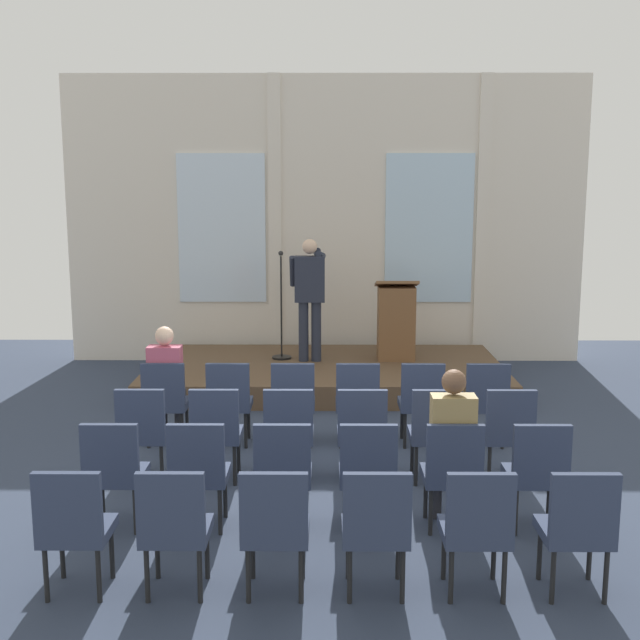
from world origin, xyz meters
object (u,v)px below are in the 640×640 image
Objects in this scene: chair_r2_c3 at (368,468)px; chair_r2_c5 at (537,469)px; chair_r1_c1 at (216,428)px; chair_r0_c3 at (357,398)px; chair_r3_c0 at (74,523)px; chair_r2_c1 at (199,468)px; chair_r3_c1 at (174,523)px; chair_r1_c0 at (143,428)px; chair_r1_c2 at (289,428)px; chair_r0_c4 at (421,398)px; chair_r3_c5 at (578,524)px; mic_stand at (282,336)px; speaker at (310,290)px; chair_r1_c4 at (435,428)px; chair_r3_c4 at (477,524)px; audience_r2_c4 at (452,440)px; chair_r2_c2 at (283,468)px; chair_r0_c0 at (166,398)px; chair_r3_c2 at (275,523)px; chair_r1_c5 at (508,429)px; chair_r0_c1 at (229,398)px; chair_r0_c2 at (293,398)px; chair_r1_c3 at (362,428)px; audience_r0_c0 at (166,379)px; chair_r2_c0 at (114,468)px; chair_r2_c4 at (452,469)px; chair_r3_c3 at (376,524)px; lectern at (396,321)px.

chair_r2_c5 is (1.38, 0.00, 0.00)m from chair_r2_c3.
chair_r0_c3 is at bearing 37.69° from chair_r1_c1.
chair_r0_c3 is at bearing 57.09° from chair_r3_c0.
chair_r2_c1 and chair_r3_c1 have the same top height.
chair_r1_c0 is 1.38m from chair_r1_c2.
chair_r3_c5 is at bearing -77.83° from chair_r0_c4.
mic_stand reaches higher than chair_r3_c5.
speaker is at bearing 111.54° from chair_r2_c5.
speaker is 4.14m from chair_r1_c4.
chair_r0_c4 is 4.22m from chair_r3_c0.
mic_stand reaches higher than chair_r2_c3.
chair_r2_c5 is (2.76, 0.00, 0.00)m from chair_r2_c1.
audience_r2_c4 is at bearing 90.00° from chair_r3_c4.
chair_r0_c0 is at bearing 122.91° from chair_r2_c2.
chair_r2_c2 is (0.69, 0.00, 0.00)m from chair_r2_c1.
chair_r3_c4 is (1.38, 0.00, 0.00)m from chair_r3_c2.
chair_r0_c3 is at bearing 142.31° from chair_r1_c5.
chair_r1_c0 and chair_r2_c3 have the same top height.
chair_r0_c4 is (2.07, 0.00, 0.00)m from chair_r0_c1.
chair_r0_c4 is 1.00× the size of chair_r1_c5.
chair_r0_c2 is at bearing 90.00° from chair_r2_c2.
chair_r1_c0 and chair_r2_c5 have the same top height.
chair_r1_c5 is at bearing 0.00° from chair_r1_c3.
chair_r1_c4 is 2.13m from chair_r3_c4.
chair_r1_c5 is 1.00× the size of chair_r3_c0.
audience_r2_c4 is (2.76, -0.99, 0.21)m from chair_r1_c0.
audience_r0_c0 is at bearing 140.24° from chair_r1_c2.
chair_r0_c1 is 1.74m from chair_r1_c3.
chair_r1_c2 is at bearing -57.09° from chair_r0_c1.
chair_r1_c5 is 1.00× the size of chair_r2_c0.
chair_r3_c2 is (-0.69, -2.13, 0.00)m from chair_r1_c3.
chair_r3_c1 is (0.00, -1.07, 0.00)m from chair_r2_c1.
audience_r2_c4 is at bearing -56.08° from chair_r0_c2.
chair_r3_c2 is (1.38, -1.07, 0.00)m from chair_r2_c0.
chair_r0_c0 is 3.49m from chair_r2_c4.
chair_r3_c2 is (-2.07, -2.13, 0.00)m from chair_r1_c5.
chair_r3_c1 is at bearing -151.03° from audience_r2_c4.
chair_r0_c3 and chair_r3_c0 have the same top height.
speaker reaches higher than chair_r2_c2.
chair_r2_c1 is 1.74m from chair_r3_c3.
chair_r0_c1 is at bearing 72.07° from chair_r2_c0.
chair_r2_c1 is (-2.05, -5.04, -0.33)m from lectern.
chair_r2_c2 and chair_r2_c3 have the same top height.
chair_r1_c3 is 2.24m from chair_r3_c4.
mic_stand is 4.12m from chair_r1_c3.
chair_r0_c1 is (0.69, 0.00, 0.00)m from chair_r0_c0.
audience_r2_c4 is (1.25, -4.85, -0.57)m from speaker.
chair_r2_c4 is 0.70× the size of audience_r2_c4.
speaker is 1.84× the size of chair_r0_c3.
mic_stand is at bearing 85.41° from chair_r2_c1.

